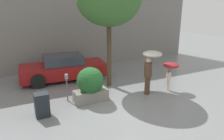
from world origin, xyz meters
name	(u,v)px	position (x,y,z in m)	size (l,w,h in m)	color
ground_plane	(118,107)	(0.00, 0.00, 0.00)	(40.00, 40.00, 0.00)	slate
building_facade	(69,20)	(0.00, 6.50, 3.00)	(18.00, 0.30, 6.00)	gray
planter_box	(90,84)	(-0.76, 1.05, 0.76)	(1.43, 1.13, 1.48)	gray
person_adult	(150,63)	(1.88, 0.54, 1.48)	(0.84, 0.84, 2.02)	#473323
person_child	(171,68)	(3.03, 0.52, 1.10)	(0.75, 0.75, 1.35)	beige
parked_car_near	(64,68)	(-1.06, 4.27, 0.64)	(4.59, 2.26, 1.36)	maroon
parking_meter	(67,82)	(-1.65, 1.46, 0.87)	(0.14, 0.14, 1.21)	#595B60
newspaper_box	(42,105)	(-2.82, 0.62, 0.45)	(0.50, 0.44, 0.90)	#1E2328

